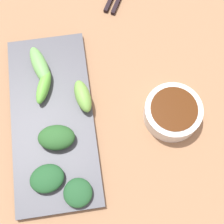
% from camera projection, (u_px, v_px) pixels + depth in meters
% --- Properties ---
extents(tabletop, '(2.10, 2.10, 0.02)m').
position_uv_depth(tabletop, '(103.00, 118.00, 0.60)').
color(tabletop, '#986E4D').
rests_on(tabletop, ground).
extents(sauce_bowl, '(0.10, 0.10, 0.04)m').
position_uv_depth(sauce_bowl, '(173.00, 112.00, 0.57)').
color(sauce_bowl, silver).
rests_on(sauce_bowl, tabletop).
extents(serving_plate, '(0.15, 0.33, 0.01)m').
position_uv_depth(serving_plate, '(53.00, 118.00, 0.58)').
color(serving_plate, '#464850').
rests_on(serving_plate, tabletop).
extents(broccoli_leafy_0, '(0.07, 0.05, 0.03)m').
position_uv_depth(broccoli_leafy_0, '(56.00, 137.00, 0.55)').
color(broccoli_leafy_0, '#295A28').
rests_on(broccoli_leafy_0, serving_plate).
extents(broccoli_leafy_1, '(0.05, 0.05, 0.02)m').
position_uv_depth(broccoli_leafy_1, '(78.00, 193.00, 0.52)').
color(broccoli_leafy_1, '#20502A').
rests_on(broccoli_leafy_1, serving_plate).
extents(broccoli_stalk_2, '(0.04, 0.07, 0.02)m').
position_uv_depth(broccoli_stalk_2, '(44.00, 87.00, 0.58)').
color(broccoli_stalk_2, '#64B940').
rests_on(broccoli_stalk_2, serving_plate).
extents(broccoli_leafy_3, '(0.06, 0.06, 0.02)m').
position_uv_depth(broccoli_leafy_3, '(47.00, 178.00, 0.53)').
color(broccoli_leafy_3, '#205229').
rests_on(broccoli_leafy_3, serving_plate).
extents(broccoli_stalk_4, '(0.04, 0.07, 0.03)m').
position_uv_depth(broccoli_stalk_4, '(83.00, 96.00, 0.57)').
color(broccoli_stalk_4, '#70AA47').
rests_on(broccoli_stalk_4, serving_plate).
extents(broccoli_stalk_5, '(0.05, 0.09, 0.03)m').
position_uv_depth(broccoli_stalk_5, '(40.00, 66.00, 0.60)').
color(broccoli_stalk_5, '#6AAD59').
rests_on(broccoli_stalk_5, serving_plate).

